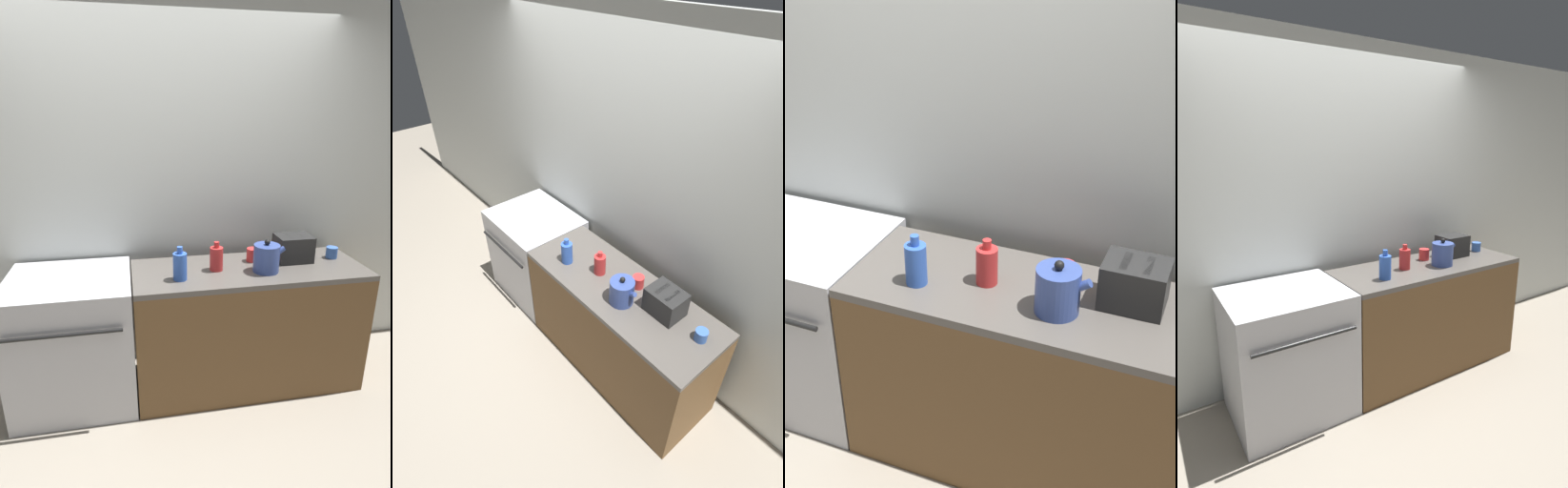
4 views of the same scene
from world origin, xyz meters
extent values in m
plane|color=gray|center=(0.00, 0.00, 0.00)|extent=(12.00, 12.00, 0.00)
cube|color=silver|center=(0.00, 0.71, 1.30)|extent=(8.00, 0.05, 2.60)
cube|color=#B7B7BC|center=(-0.63, 0.33, 0.44)|extent=(0.78, 0.66, 0.89)
cube|color=black|center=(-0.63, 0.33, 0.88)|extent=(0.77, 0.64, 0.02)
cylinder|color=black|center=(-0.80, 0.19, 0.88)|extent=(0.21, 0.21, 0.01)
cylinder|color=black|center=(-0.45, 0.19, 0.88)|extent=(0.21, 0.21, 0.01)
cylinder|color=black|center=(-0.80, 0.47, 0.88)|extent=(0.21, 0.21, 0.01)
cylinder|color=black|center=(-0.45, 0.47, 0.88)|extent=(0.21, 0.21, 0.01)
cylinder|color=black|center=(-0.63, -0.03, 0.69)|extent=(0.67, 0.02, 0.02)
cube|color=brown|center=(0.56, 0.29, 0.43)|extent=(1.57, 0.58, 0.85)
cube|color=#514C47|center=(0.56, 0.29, 0.87)|extent=(1.57, 0.58, 0.04)
cylinder|color=#33478C|center=(0.65, 0.21, 0.98)|extent=(0.17, 0.17, 0.18)
sphere|color=black|center=(0.65, 0.21, 1.09)|extent=(0.04, 0.04, 0.04)
cylinder|color=#33478C|center=(0.73, 0.21, 1.01)|extent=(0.10, 0.03, 0.08)
cube|color=black|center=(0.90, 0.36, 0.98)|extent=(0.24, 0.19, 0.18)
cube|color=black|center=(0.86, 0.36, 1.07)|extent=(0.03, 0.13, 0.01)
cube|color=black|center=(0.94, 0.36, 1.07)|extent=(0.03, 0.13, 0.01)
cylinder|color=#2D56B7|center=(0.07, 0.18, 0.97)|extent=(0.09, 0.09, 0.17)
cylinder|color=#2D56B7|center=(0.07, 0.18, 1.08)|extent=(0.03, 0.03, 0.04)
cylinder|color=#B72828|center=(0.33, 0.29, 0.97)|extent=(0.09, 0.09, 0.16)
cylinder|color=#B72828|center=(0.33, 0.29, 1.06)|extent=(0.03, 0.03, 0.04)
cylinder|color=red|center=(0.62, 0.40, 0.93)|extent=(0.09, 0.09, 0.09)
cylinder|color=#3860B2|center=(1.20, 0.36, 0.93)|extent=(0.08, 0.08, 0.08)
camera|label=1|loc=(-0.23, -1.98, 1.87)|focal=28.00mm
camera|label=2|loc=(1.90, -1.14, 2.82)|focal=28.00mm
camera|label=3|loc=(1.19, -1.83, 2.37)|focal=50.00mm
camera|label=4|loc=(-1.39, -1.96, 1.81)|focal=28.00mm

